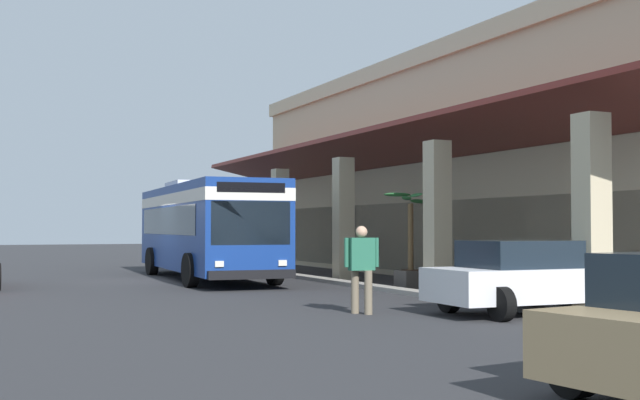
# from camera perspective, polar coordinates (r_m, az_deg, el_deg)

# --- Properties ---
(ground) EXTENTS (120.00, 120.00, 0.00)m
(ground) POSITION_cam_1_polar(r_m,az_deg,el_deg) (30.00, 3.55, -5.23)
(ground) COLOR #2D2D30
(curb_strip) EXTENTS (33.91, 0.50, 0.12)m
(curb_strip) POSITION_cam_1_polar(r_m,az_deg,el_deg) (26.18, 0.14, -5.59)
(curb_strip) COLOR #9E998E
(curb_strip) RESTS_ON ground
(plaza_building) EXTENTS (28.56, 15.37, 7.87)m
(plaza_building) POSITION_cam_1_polar(r_m,az_deg,el_deg) (31.42, 16.37, 2.18)
(plaza_building) COLOR #C6B793
(plaza_building) RESTS_ON ground
(transit_bus) EXTENTS (11.33, 3.22, 3.34)m
(transit_bus) POSITION_cam_1_polar(r_m,az_deg,el_deg) (27.68, -8.03, -1.66)
(transit_bus) COLOR navy
(transit_bus) RESTS_ON ground
(parked_sedan_white) EXTENTS (2.51, 4.44, 1.47)m
(parked_sedan_white) POSITION_cam_1_polar(r_m,az_deg,el_deg) (16.96, 14.77, -5.17)
(parked_sedan_white) COLOR silver
(parked_sedan_white) RESTS_ON ground
(pedestrian) EXTENTS (0.45, 0.68, 1.76)m
(pedestrian) POSITION_cam_1_polar(r_m,az_deg,el_deg) (16.37, 2.92, -4.49)
(pedestrian) COLOR #726651
(pedestrian) RESTS_ON ground
(potted_palm) EXTENTS (1.73, 1.62, 2.73)m
(potted_palm) POSITION_cam_1_polar(r_m,az_deg,el_deg) (23.22, 6.35, -4.29)
(potted_palm) COLOR #4C4742
(potted_palm) RESTS_ON ground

